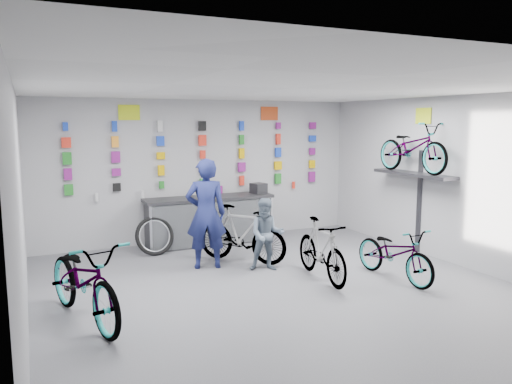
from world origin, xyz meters
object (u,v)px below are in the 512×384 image
bike_right (395,253)px  customer (267,235)px  bike_left (84,280)px  bike_service (242,234)px  counter (210,221)px  clerk (206,214)px  bike_center (321,250)px

bike_right → customer: bearing=137.3°
bike_left → bike_service: 3.36m
counter → customer: (0.26, -2.18, 0.14)m
counter → bike_service: 1.54m
bike_left → clerk: bearing=21.1°
clerk → bike_center: bearing=149.9°
bike_service → clerk: size_ratio=0.91×
bike_center → clerk: 2.09m
bike_left → bike_center: 3.67m
bike_left → clerk: (2.20, 1.63, 0.41)m
bike_right → customer: customer is taller
counter → bike_center: (0.84, -3.02, 0.01)m
bike_left → bike_service: bike_left is taller
counter → bike_service: bike_service is taller
counter → clerk: (-0.63, -1.60, 0.47)m
bike_center → bike_right: bike_center is taller
counter → bike_left: 4.29m
clerk → counter: bearing=-97.5°
counter → bike_left: (-2.82, -3.23, 0.06)m
bike_left → bike_right: (4.75, -0.27, -0.11)m
clerk → customer: size_ratio=1.54×
bike_right → clerk: 3.22m
bike_right → clerk: bearing=139.2°
clerk → customer: clerk is taller
counter → bike_right: 4.00m
bike_right → bike_center: bearing=151.7°
bike_left → bike_center: bearing=-12.1°
bike_center → clerk: (-1.47, 1.41, 0.47)m
bike_center → customer: 1.02m
counter → customer: 2.20m
bike_right → clerk: clerk is taller
bike_left → customer: 3.26m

